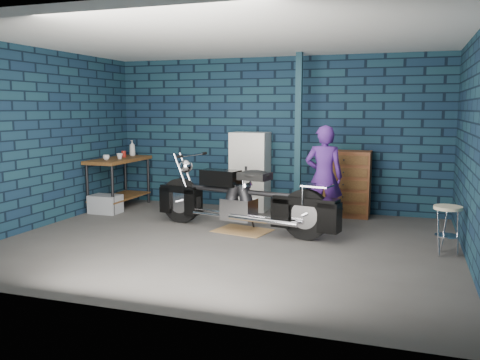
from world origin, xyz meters
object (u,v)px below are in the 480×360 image
(storage_bin, at_px, (105,204))
(shop_stool, at_px, (447,231))
(locker, at_px, (250,171))
(person, at_px, (324,177))
(tool_chest, at_px, (345,184))
(motorcycle, at_px, (243,194))
(workbench, at_px, (119,183))

(storage_bin, distance_m, shop_stool, 5.51)
(shop_stool, bearing_deg, locker, 148.23)
(person, bearing_deg, storage_bin, -4.21)
(storage_bin, height_order, tool_chest, tool_chest)
(tool_chest, bearing_deg, person, -102.73)
(locker, bearing_deg, motorcycle, -76.38)
(workbench, height_order, person, person)
(motorcycle, bearing_deg, locker, 115.49)
(person, bearing_deg, tool_chest, -109.25)
(workbench, bearing_deg, storage_bin, -87.71)
(person, bearing_deg, workbench, -11.81)
(workbench, relative_size, storage_bin, 2.77)
(motorcycle, relative_size, storage_bin, 4.99)
(motorcycle, distance_m, tool_chest, 2.02)
(person, xyz_separation_m, tool_chest, (0.21, 0.92, -0.23))
(motorcycle, height_order, tool_chest, motorcycle)
(storage_bin, bearing_deg, person, 2.31)
(workbench, relative_size, tool_chest, 1.27)
(motorcycle, xyz_separation_m, person, (1.09, 0.63, 0.22))
(workbench, height_order, locker, locker)
(storage_bin, distance_m, locker, 2.58)
(storage_bin, bearing_deg, locker, 25.08)
(motorcycle, distance_m, locker, 1.60)
(workbench, distance_m, person, 3.80)
(tool_chest, bearing_deg, shop_stool, -52.79)
(motorcycle, height_order, locker, locker)
(workbench, distance_m, storage_bin, 0.58)
(workbench, relative_size, shop_stool, 2.26)
(motorcycle, bearing_deg, tool_chest, 61.99)
(workbench, xyz_separation_m, locker, (2.31, 0.57, 0.24))
(motorcycle, xyz_separation_m, locker, (-0.38, 1.55, 0.14))
(tool_chest, distance_m, shop_stool, 2.46)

